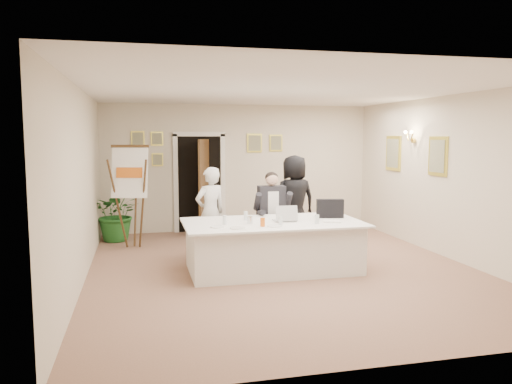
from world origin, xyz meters
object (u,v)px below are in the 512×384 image
at_px(steel_jug, 250,220).
at_px(standing_woman, 294,200).
at_px(standing_man, 210,212).
at_px(oj_glass, 263,222).
at_px(seated_man, 272,213).
at_px(potted_palm, 117,213).
at_px(conference_table, 273,246).
at_px(flip_chart, 132,202).
at_px(paper_stack, 332,221).
at_px(laptop_bag, 330,208).
at_px(laptop, 284,212).

bearing_deg(steel_jug, standing_woman, 54.98).
xyz_separation_m(standing_man, oj_glass, (0.57, -1.46, 0.05)).
xyz_separation_m(seated_man, potted_palm, (-2.72, 1.89, -0.18)).
xyz_separation_m(conference_table, flip_chart, (-2.16, 2.10, 0.49)).
relative_size(conference_table, standing_man, 1.76).
bearing_deg(paper_stack, steel_jug, 172.98).
distance_m(seated_man, laptop_bag, 1.14).
height_order(laptop, oj_glass, laptop).
distance_m(standing_man, laptop, 1.48).
height_order(conference_table, laptop_bag, laptop_bag).
height_order(laptop_bag, steel_jug, laptop_bag).
distance_m(standing_woman, potted_palm, 3.56).
relative_size(standing_woman, steel_jug, 15.85).
bearing_deg(conference_table, seated_man, 75.50).
height_order(flip_chart, potted_palm, flip_chart).
height_order(conference_table, standing_woman, standing_woman).
distance_m(conference_table, flip_chart, 3.05).
xyz_separation_m(laptop_bag, steel_jug, (-1.40, -0.26, -0.10)).
bearing_deg(laptop_bag, steel_jug, -157.35).
relative_size(flip_chart, laptop, 5.23).
height_order(conference_table, oj_glass, oj_glass).
xyz_separation_m(standing_woman, oj_glass, (-1.15, -2.11, -0.03)).
relative_size(conference_table, steel_jug, 25.19).
distance_m(seated_man, paper_stack, 1.39).
bearing_deg(laptop, seated_man, 88.35).
relative_size(paper_stack, steel_jug, 2.45).
bearing_deg(laptop_bag, seated_man, 144.39).
bearing_deg(steel_jug, conference_table, 14.45).
bearing_deg(potted_palm, standing_man, -47.59).
xyz_separation_m(flip_chart, standing_woman, (3.06, -0.36, -0.01)).
bearing_deg(standing_man, oj_glass, 88.51).
relative_size(flip_chart, laptop_bag, 4.37).
bearing_deg(paper_stack, potted_palm, 136.80).
relative_size(flip_chart, standing_man, 1.21).
bearing_deg(conference_table, laptop, 9.99).
xyz_separation_m(potted_palm, paper_stack, (3.34, -3.14, 0.22)).
xyz_separation_m(seated_man, oj_glass, (-0.51, -1.36, 0.09)).
bearing_deg(potted_palm, paper_stack, -43.20).
height_order(flip_chart, standing_woman, flip_chart).
height_order(laptop, paper_stack, laptop).
distance_m(standing_man, steel_jug, 1.27).
height_order(conference_table, laptop, laptop).
bearing_deg(standing_woman, standing_man, 13.13).
bearing_deg(steel_jug, laptop, 12.97).
distance_m(laptop_bag, oj_glass, 1.38).
bearing_deg(seated_man, flip_chart, 146.78).
xyz_separation_m(flip_chart, steel_jug, (1.77, -2.20, -0.05)).
height_order(flip_chart, paper_stack, flip_chart).
bearing_deg(oj_glass, flip_chart, 127.58).
height_order(standing_woman, steel_jug, standing_woman).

